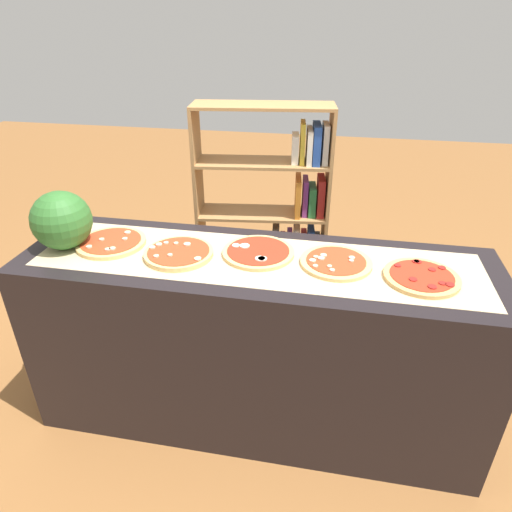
{
  "coord_description": "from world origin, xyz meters",
  "views": [
    {
      "loc": [
        0.31,
        -1.65,
        1.84
      ],
      "look_at": [
        0.0,
        0.0,
        0.92
      ],
      "focal_mm": 31.49,
      "sensor_mm": 36.0,
      "label": 1
    }
  ],
  "objects_px": {
    "pizza_mozzarella_2": "(258,252)",
    "watermelon": "(62,220)",
    "pizza_mushroom_0": "(111,242)",
    "bookshelf": "(281,216)",
    "pizza_mushroom_3": "(336,262)",
    "pizza_mushroom_1": "(179,253)",
    "pizza_pepperoni_4": "(422,277)"
  },
  "relations": [
    {
      "from": "pizza_mozzarella_2",
      "to": "pizza_pepperoni_4",
      "type": "distance_m",
      "value": 0.68
    },
    {
      "from": "pizza_pepperoni_4",
      "to": "bookshelf",
      "type": "bearing_deg",
      "value": 123.65
    },
    {
      "from": "pizza_mushroom_1",
      "to": "pizza_mozzarella_2",
      "type": "xyz_separation_m",
      "value": [
        0.34,
        0.08,
        -0.0
      ]
    },
    {
      "from": "pizza_mushroom_3",
      "to": "bookshelf",
      "type": "xyz_separation_m",
      "value": [
        -0.36,
        0.99,
        -0.24
      ]
    },
    {
      "from": "pizza_mushroom_0",
      "to": "bookshelf",
      "type": "bearing_deg",
      "value": 56.81
    },
    {
      "from": "pizza_mushroom_3",
      "to": "watermelon",
      "type": "distance_m",
      "value": 1.21
    },
    {
      "from": "pizza_mushroom_1",
      "to": "pizza_pepperoni_4",
      "type": "relative_size",
      "value": 1.01
    },
    {
      "from": "pizza_mushroom_3",
      "to": "pizza_mozzarella_2",
      "type": "bearing_deg",
      "value": 175.44
    },
    {
      "from": "pizza_mushroom_0",
      "to": "pizza_pepperoni_4",
      "type": "relative_size",
      "value": 1.05
    },
    {
      "from": "pizza_mozzarella_2",
      "to": "bookshelf",
      "type": "bearing_deg",
      "value": 91.33
    },
    {
      "from": "pizza_mozzarella_2",
      "to": "watermelon",
      "type": "relative_size",
      "value": 1.21
    },
    {
      "from": "pizza_mozzarella_2",
      "to": "pizza_mushroom_0",
      "type": "bearing_deg",
      "value": -177.06
    },
    {
      "from": "watermelon",
      "to": "pizza_mushroom_1",
      "type": "bearing_deg",
      "value": 1.15
    },
    {
      "from": "pizza_mushroom_3",
      "to": "watermelon",
      "type": "relative_size",
      "value": 1.15
    },
    {
      "from": "pizza_mushroom_1",
      "to": "watermelon",
      "type": "height_order",
      "value": "watermelon"
    },
    {
      "from": "pizza_mozzarella_2",
      "to": "bookshelf",
      "type": "xyz_separation_m",
      "value": [
        -0.02,
        0.97,
        -0.24
      ]
    },
    {
      "from": "bookshelf",
      "to": "watermelon",
      "type": "bearing_deg",
      "value": -128.65
    },
    {
      "from": "pizza_mushroom_1",
      "to": "watermelon",
      "type": "distance_m",
      "value": 0.54
    },
    {
      "from": "pizza_mushroom_0",
      "to": "bookshelf",
      "type": "distance_m",
      "value": 1.22
    },
    {
      "from": "pizza_pepperoni_4",
      "to": "bookshelf",
      "type": "height_order",
      "value": "bookshelf"
    },
    {
      "from": "pizza_mushroom_0",
      "to": "pizza_mushroom_3",
      "type": "relative_size",
      "value": 1.03
    },
    {
      "from": "pizza_mozzarella_2",
      "to": "pizza_pepperoni_4",
      "type": "xyz_separation_m",
      "value": [
        0.68,
        -0.09,
        0.0
      ]
    },
    {
      "from": "pizza_mushroom_3",
      "to": "bookshelf",
      "type": "height_order",
      "value": "bookshelf"
    },
    {
      "from": "pizza_mushroom_0",
      "to": "pizza_pepperoni_4",
      "type": "xyz_separation_m",
      "value": [
        1.35,
        -0.05,
        -0.0
      ]
    },
    {
      "from": "pizza_mushroom_0",
      "to": "pizza_pepperoni_4",
      "type": "height_order",
      "value": "pizza_mushroom_0"
    },
    {
      "from": "pizza_pepperoni_4",
      "to": "watermelon",
      "type": "xyz_separation_m",
      "value": [
        -1.54,
        -0.0,
        0.12
      ]
    },
    {
      "from": "pizza_mushroom_0",
      "to": "pizza_mushroom_3",
      "type": "distance_m",
      "value": 1.01
    },
    {
      "from": "pizza_mozzarella_2",
      "to": "watermelon",
      "type": "distance_m",
      "value": 0.88
    },
    {
      "from": "pizza_pepperoni_4",
      "to": "pizza_mozzarella_2",
      "type": "bearing_deg",
      "value": 172.71
    },
    {
      "from": "pizza_mushroom_0",
      "to": "pizza_mozzarella_2",
      "type": "relative_size",
      "value": 0.99
    },
    {
      "from": "pizza_mozzarella_2",
      "to": "bookshelf",
      "type": "relative_size",
      "value": 0.23
    },
    {
      "from": "pizza_mushroom_1",
      "to": "watermelon",
      "type": "relative_size",
      "value": 1.15
    }
  ]
}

